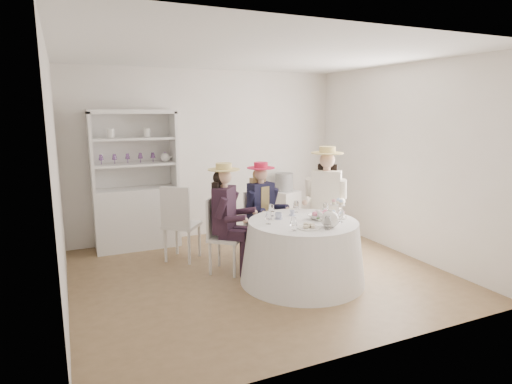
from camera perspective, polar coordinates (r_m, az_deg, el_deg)
name	(u,v)px	position (r m, az deg, el deg)	size (l,w,h in m)	color
ground	(259,274)	(5.58, 0.43, -10.84)	(4.50, 4.50, 0.00)	brown
ceiling	(260,54)	(5.22, 0.47, 17.89)	(4.50, 4.50, 0.00)	white
wall_back	(208,154)	(7.08, -6.36, 5.04)	(4.50, 4.50, 0.00)	silver
wall_front	(363,200)	(3.54, 14.13, -1.09)	(4.50, 4.50, 0.00)	silver
wall_left	(57,182)	(4.76, -24.98, 1.23)	(4.50, 4.50, 0.00)	silver
wall_right	(402,161)	(6.49, 18.84, 3.99)	(4.50, 4.50, 0.00)	silver
tea_table	(302,251)	(5.27, 6.20, -7.85)	(1.52, 1.52, 0.76)	white
hutch	(136,200)	(6.67, -15.67, -0.99)	(1.40, 0.91, 2.07)	silver
side_table	(284,210)	(7.52, 3.72, -2.39)	(0.44, 0.44, 0.68)	silver
hatbox	(284,182)	(7.42, 3.76, 1.33)	(0.31, 0.31, 0.31)	black
guest_left	(226,212)	(5.41, -4.00, -2.65)	(0.61, 0.59, 1.42)	silver
guest_mid	(262,204)	(5.96, 0.76, -1.66)	(0.51, 0.54, 1.36)	silver
guest_right	(326,196)	(6.05, 9.29, -0.49)	(0.66, 0.67, 1.57)	silver
spare_chair	(180,221)	(5.94, -10.16, -3.83)	(0.62, 0.62, 1.07)	silver
teacup_a	(279,216)	(5.22, 3.02, -3.25)	(0.09, 0.09, 0.07)	white
teacup_b	(292,213)	(5.40, 4.85, -2.85)	(0.06, 0.06, 0.06)	white
teacup_c	(320,214)	(5.36, 8.47, -2.97)	(0.09, 0.09, 0.07)	white
flower_bowl	(317,217)	(5.25, 8.17, -3.35)	(0.22, 0.22, 0.05)	white
flower_arrangement	(322,213)	(5.21, 8.73, -2.83)	(0.18, 0.18, 0.06)	pink
table_teapot	(330,219)	(4.93, 9.84, -3.60)	(0.28, 0.20, 0.21)	white
sandwich_plate	(309,227)	(4.85, 7.07, -4.66)	(0.26, 0.26, 0.06)	white
cupcake_stand	(337,211)	(5.36, 10.80, -2.50)	(0.24, 0.24, 0.23)	white
stemware_set	(303,215)	(5.14, 6.31, -3.04)	(0.94, 0.94, 0.15)	white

